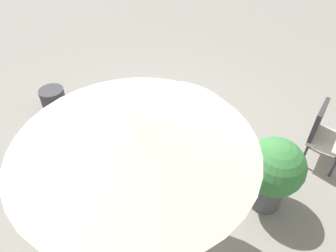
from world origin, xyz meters
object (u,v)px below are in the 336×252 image
throw_pillow_0 (151,87)px  side_table (54,101)px  throw_pillow_1 (121,109)px  throw_pillow_2 (142,138)px  patio_chair (323,132)px  patio_umbrella (133,132)px  round_bed (168,128)px  planter (273,171)px

throw_pillow_0 → side_table: bearing=94.7°
throw_pillow_1 → throw_pillow_2: size_ratio=1.34×
patio_chair → patio_umbrella: (-1.84, 2.34, 1.41)m
throw_pillow_1 → throw_pillow_2: 0.74m
throw_pillow_0 → patio_umbrella: bearing=-172.7°
throw_pillow_0 → side_table: 1.82m
throw_pillow_1 → throw_pillow_2: bearing=-144.1°
round_bed → throw_pillow_2: (-0.63, 0.30, 0.34)m
throw_pillow_1 → side_table: throw_pillow_1 is taller
patio_umbrella → side_table: 3.71m
planter → side_table: planter is taller
patio_umbrella → planter: 2.20m
throw_pillow_2 → planter: (-0.44, -1.75, 0.04)m
round_bed → throw_pillow_0: (0.67, 0.37, 0.32)m
throw_pillow_1 → planter: bearing=-115.4°
round_bed → throw_pillow_0: bearing=29.3°
throw_pillow_0 → side_table: throw_pillow_0 is taller
patio_umbrella → throw_pillow_2: bearing=10.9°
side_table → throw_pillow_1: bearing=-111.0°
throw_pillow_1 → patio_umbrella: 2.49m
patio_chair → patio_umbrella: bearing=-24.7°
round_bed → throw_pillow_1: 0.81m
round_bed → throw_pillow_1: (-0.03, 0.73, 0.34)m
patio_umbrella → planter: (0.92, -1.49, -1.33)m
round_bed → planter: size_ratio=1.85×
patio_chair → planter: 1.26m
patio_chair → planter: (-0.92, 0.85, 0.09)m
round_bed → patio_umbrella: 2.62m
throw_pillow_0 → patio_umbrella: 3.01m
planter → throw_pillow_0: bearing=46.5°
throw_pillow_0 → throw_pillow_2: bearing=-176.6°
patio_chair → side_table: bearing=-71.4°
throw_pillow_1 → planter: (-1.04, -2.19, 0.04)m
throw_pillow_0 → planter: bearing=-133.5°
planter → round_bed: bearing=53.8°
round_bed → throw_pillow_0: size_ratio=4.12×
round_bed → patio_chair: patio_chair is taller
round_bed → patio_chair: (-0.14, -2.30, 0.29)m
planter → side_table: bearing=66.3°
throw_pillow_1 → patio_umbrella: bearing=-160.4°
side_table → planter: bearing=-113.7°
patio_chair → round_bed: bearing=-66.4°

